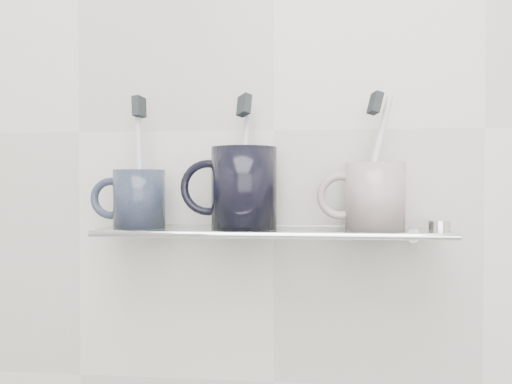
# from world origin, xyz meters

# --- Properties ---
(wall_back) EXTENTS (2.50, 0.00, 2.50)m
(wall_back) POSITION_xyz_m (0.00, 1.10, 1.25)
(wall_back) COLOR beige
(wall_back) RESTS_ON ground
(shelf_glass) EXTENTS (0.50, 0.12, 0.01)m
(shelf_glass) POSITION_xyz_m (0.00, 1.04, 1.10)
(shelf_glass) COLOR silver
(shelf_glass) RESTS_ON wall_back
(shelf_rail) EXTENTS (0.50, 0.01, 0.01)m
(shelf_rail) POSITION_xyz_m (0.00, 0.98, 1.10)
(shelf_rail) COLOR silver
(shelf_rail) RESTS_ON shelf_glass
(bracket_left) EXTENTS (0.02, 0.03, 0.02)m
(bracket_left) POSITION_xyz_m (-0.21, 1.09, 1.09)
(bracket_left) COLOR silver
(bracket_left) RESTS_ON wall_back
(bracket_right) EXTENTS (0.02, 0.03, 0.02)m
(bracket_right) POSITION_xyz_m (0.21, 1.09, 1.09)
(bracket_right) COLOR silver
(bracket_right) RESTS_ON wall_back
(mug_left) EXTENTS (0.09, 0.09, 0.09)m
(mug_left) POSITION_xyz_m (-0.20, 1.04, 1.14)
(mug_left) COLOR black
(mug_left) RESTS_ON shelf_glass
(mug_left_handle) EXTENTS (0.06, 0.01, 0.06)m
(mug_left_handle) POSITION_xyz_m (-0.24, 1.04, 1.14)
(mug_left_handle) COLOR black
(mug_left_handle) RESTS_ON mug_left
(toothbrush_left) EXTENTS (0.02, 0.03, 0.19)m
(toothbrush_left) POSITION_xyz_m (-0.20, 1.04, 1.20)
(toothbrush_left) COLOR silver
(toothbrush_left) RESTS_ON mug_left
(bristles_left) EXTENTS (0.02, 0.03, 0.03)m
(bristles_left) POSITION_xyz_m (-0.20, 1.04, 1.28)
(bristles_left) COLOR #202528
(bristles_left) RESTS_ON toothbrush_left
(mug_center) EXTENTS (0.13, 0.13, 0.12)m
(mug_center) POSITION_xyz_m (-0.04, 1.04, 1.16)
(mug_center) COLOR black
(mug_center) RESTS_ON shelf_glass
(mug_center_handle) EXTENTS (0.08, 0.01, 0.08)m
(mug_center_handle) POSITION_xyz_m (-0.09, 1.04, 1.16)
(mug_center_handle) COLOR black
(mug_center_handle) RESTS_ON mug_center
(toothbrush_center) EXTENTS (0.02, 0.07, 0.19)m
(toothbrush_center) POSITION_xyz_m (-0.04, 1.04, 1.20)
(toothbrush_center) COLOR silver
(toothbrush_center) RESTS_ON mug_center
(bristles_center) EXTENTS (0.02, 0.03, 0.04)m
(bristles_center) POSITION_xyz_m (-0.04, 1.04, 1.28)
(bristles_center) COLOR #202528
(bristles_center) RESTS_ON toothbrush_center
(mug_right) EXTENTS (0.10, 0.10, 0.10)m
(mug_right) POSITION_xyz_m (0.15, 1.04, 1.15)
(mug_right) COLOR white
(mug_right) RESTS_ON shelf_glass
(mug_right_handle) EXTENTS (0.07, 0.01, 0.07)m
(mug_right_handle) POSITION_xyz_m (0.10, 1.04, 1.15)
(mug_right_handle) COLOR white
(mug_right_handle) RESTS_ON mug_right
(toothbrush_right) EXTENTS (0.06, 0.04, 0.19)m
(toothbrush_right) POSITION_xyz_m (0.15, 1.04, 1.20)
(toothbrush_right) COLOR silver
(toothbrush_right) RESTS_ON mug_right
(bristles_right) EXTENTS (0.02, 0.03, 0.03)m
(bristles_right) POSITION_xyz_m (0.15, 1.04, 1.28)
(bristles_right) COLOR #202528
(bristles_right) RESTS_ON toothbrush_right
(chrome_cap) EXTENTS (0.03, 0.03, 0.01)m
(chrome_cap) POSITION_xyz_m (0.24, 1.04, 1.11)
(chrome_cap) COLOR silver
(chrome_cap) RESTS_ON shelf_glass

